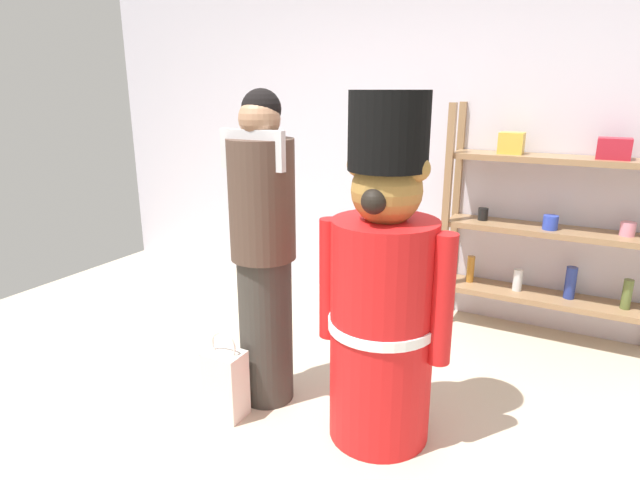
{
  "coord_description": "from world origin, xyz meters",
  "views": [
    {
      "loc": [
        1.17,
        -1.83,
        1.73
      ],
      "look_at": [
        -0.02,
        0.38,
        1.0
      ],
      "focal_mm": 29.21,
      "sensor_mm": 36.0,
      "label": 1
    }
  ],
  "objects_px": {
    "merchandise_shelf": "(552,225)",
    "teddy_bear_guard": "(383,296)",
    "person_shopper": "(263,249)",
    "shopping_bag": "(226,383)"
  },
  "relations": [
    {
      "from": "merchandise_shelf",
      "to": "person_shopper",
      "type": "bearing_deg",
      "value": -129.3
    },
    {
      "from": "teddy_bear_guard",
      "to": "shopping_bag",
      "type": "xyz_separation_m",
      "value": [
        -0.79,
        -0.26,
        -0.57
      ]
    },
    {
      "from": "merchandise_shelf",
      "to": "teddy_bear_guard",
      "type": "distance_m",
      "value": 1.71
    },
    {
      "from": "merchandise_shelf",
      "to": "shopping_bag",
      "type": "distance_m",
      "value": 2.41
    },
    {
      "from": "shopping_bag",
      "to": "teddy_bear_guard",
      "type": "bearing_deg",
      "value": 17.83
    },
    {
      "from": "person_shopper",
      "to": "shopping_bag",
      "type": "xyz_separation_m",
      "value": [
        -0.1,
        -0.26,
        -0.7
      ]
    },
    {
      "from": "merchandise_shelf",
      "to": "teddy_bear_guard",
      "type": "relative_size",
      "value": 0.95
    },
    {
      "from": "merchandise_shelf",
      "to": "person_shopper",
      "type": "height_order",
      "value": "person_shopper"
    },
    {
      "from": "merchandise_shelf",
      "to": "teddy_bear_guard",
      "type": "xyz_separation_m",
      "value": [
        -0.61,
        -1.6,
        -0.07
      ]
    },
    {
      "from": "teddy_bear_guard",
      "to": "person_shopper",
      "type": "relative_size",
      "value": 0.99
    }
  ]
}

